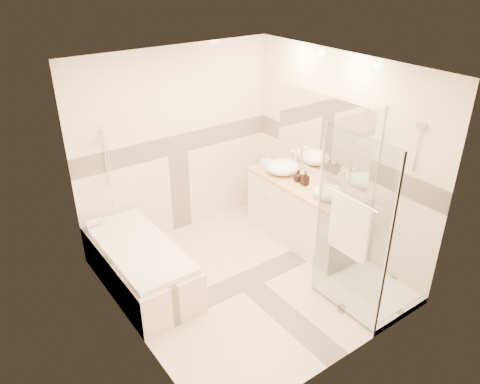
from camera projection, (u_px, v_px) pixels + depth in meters
room at (250, 184)px, 5.01m from camera, size 2.82×3.02×2.52m
bathtub at (140, 263)px, 5.35m from camera, size 0.75×1.70×0.56m
vanity at (301, 212)px, 6.15m from camera, size 0.58×1.62×0.85m
shower_enclosure at (361, 261)px, 5.05m from camera, size 0.96×0.93×2.04m
vessel_sink_near at (282, 167)px, 6.18m from camera, size 0.44×0.44×0.18m
vessel_sink_far at (329, 192)px, 5.57m from camera, size 0.38×0.38×0.15m
faucet_near at (295, 158)px, 6.26m from camera, size 0.12×0.03×0.29m
faucet_far at (343, 181)px, 5.64m from camera, size 0.12×0.03×0.29m
amenity_bottle_a at (305, 178)px, 5.87m from camera, size 0.09×0.10×0.19m
amenity_bottle_b at (298, 176)px, 5.97m from camera, size 0.12×0.12×0.16m
folded_towels at (269, 164)px, 6.41m from camera, size 0.15×0.24×0.07m
rolled_towel at (94, 222)px, 5.57m from camera, size 0.19×0.09×0.09m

